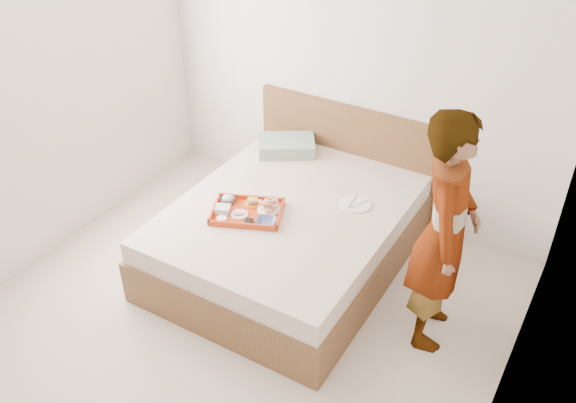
# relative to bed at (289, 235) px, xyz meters

# --- Properties ---
(ground) EXTENTS (3.50, 4.00, 0.01)m
(ground) POSITION_rel_bed_xyz_m (0.01, -1.00, -0.27)
(ground) COLOR beige
(ground) RESTS_ON ground
(wall_back) EXTENTS (3.50, 0.01, 2.60)m
(wall_back) POSITION_rel_bed_xyz_m (0.01, 1.00, 1.04)
(wall_back) COLOR silver
(wall_back) RESTS_ON ground
(wall_right) EXTENTS (0.01, 4.00, 2.60)m
(wall_right) POSITION_rel_bed_xyz_m (1.76, -1.00, 1.04)
(wall_right) COLOR silver
(wall_right) RESTS_ON ground
(bed) EXTENTS (1.65, 2.00, 0.53)m
(bed) POSITION_rel_bed_xyz_m (0.00, 0.00, 0.00)
(bed) COLOR brown
(bed) RESTS_ON ground
(headboard) EXTENTS (1.65, 0.06, 0.95)m
(headboard) POSITION_rel_bed_xyz_m (0.00, 0.97, 0.21)
(headboard) COLOR brown
(headboard) RESTS_ON ground
(pillow) EXTENTS (0.57, 0.52, 0.11)m
(pillow) POSITION_rel_bed_xyz_m (-0.44, 0.70, 0.32)
(pillow) COLOR #97A294
(pillow) RESTS_ON bed
(tray) EXTENTS (0.61, 0.53, 0.05)m
(tray) POSITION_rel_bed_xyz_m (-0.21, -0.24, 0.29)
(tray) COLOR red
(tray) RESTS_ON bed
(prawn_plate) EXTENTS (0.23, 0.23, 0.01)m
(prawn_plate) POSITION_rel_bed_xyz_m (-0.09, -0.13, 0.28)
(prawn_plate) COLOR white
(prawn_plate) RESTS_ON tray
(navy_bowl_big) EXTENTS (0.19, 0.19, 0.04)m
(navy_bowl_big) POSITION_rel_bed_xyz_m (-0.02, -0.29, 0.30)
(navy_bowl_big) COLOR navy
(navy_bowl_big) RESTS_ON tray
(sauce_dish) EXTENTS (0.10, 0.10, 0.03)m
(sauce_dish) POSITION_rel_bed_xyz_m (-0.12, -0.35, 0.29)
(sauce_dish) COLOR black
(sauce_dish) RESTS_ON tray
(meat_plate) EXTENTS (0.16, 0.16, 0.01)m
(meat_plate) POSITION_rel_bed_xyz_m (-0.24, -0.30, 0.28)
(meat_plate) COLOR white
(meat_plate) RESTS_ON tray
(bread_plate) EXTENTS (0.16, 0.16, 0.01)m
(bread_plate) POSITION_rel_bed_xyz_m (-0.24, -0.13, 0.28)
(bread_plate) COLOR orange
(bread_plate) RESTS_ON tray
(salad_bowl) EXTENTS (0.15, 0.15, 0.03)m
(salad_bowl) POSITION_rel_bed_xyz_m (-0.41, -0.20, 0.30)
(salad_bowl) COLOR navy
(salad_bowl) RESTS_ON tray
(plastic_tub) EXTENTS (0.13, 0.12, 0.05)m
(plastic_tub) POSITION_rel_bed_xyz_m (-0.37, -0.32, 0.30)
(plastic_tub) COLOR silver
(plastic_tub) RESTS_ON tray
(cheese_round) EXTENTS (0.10, 0.10, 0.03)m
(cheese_round) POSITION_rel_bed_xyz_m (-0.31, -0.42, 0.29)
(cheese_round) COLOR white
(cheese_round) RESTS_ON tray
(dinner_plate) EXTENTS (0.29, 0.29, 0.01)m
(dinner_plate) POSITION_rel_bed_xyz_m (0.41, 0.28, 0.27)
(dinner_plate) COLOR white
(dinner_plate) RESTS_ON bed
(person) EXTENTS (0.53, 0.68, 1.67)m
(person) POSITION_rel_bed_xyz_m (1.20, -0.14, 0.57)
(person) COLOR beige
(person) RESTS_ON ground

